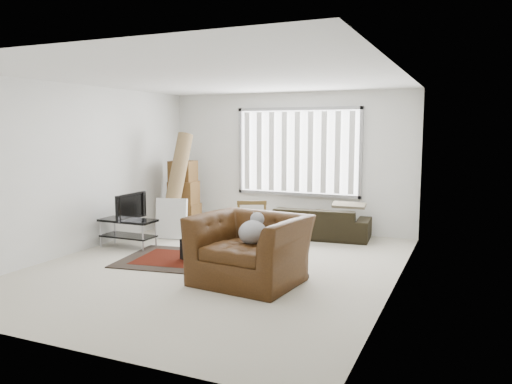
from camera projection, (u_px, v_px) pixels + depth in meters
room at (235, 144)px, 7.51m from camera, size 6.00×6.02×2.71m
persian_rug at (193, 260)px, 7.58m from camera, size 2.34×1.74×0.02m
tv_stand at (128, 227)px, 8.41m from camera, size 0.96×0.43×0.48m
tv at (127, 206)px, 8.37m from camera, size 0.10×0.78×0.45m
subwoofer at (194, 249)px, 7.59m from camera, size 0.39×0.39×0.31m
moving_boxes at (184, 197)px, 9.94m from camera, size 0.61×0.57×1.37m
white_flatpack at (171, 219)px, 9.08m from camera, size 0.60×0.30×0.74m
rolled_rug at (176, 183)px, 9.42m from camera, size 0.46×0.89×1.94m
sofa at (317, 218)px, 9.16m from camera, size 2.00×1.01×0.74m
side_chair at (252, 229)px, 7.50m from camera, size 0.63×0.63×0.90m
armchair at (250, 244)px, 6.46m from camera, size 1.48×1.33×1.00m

